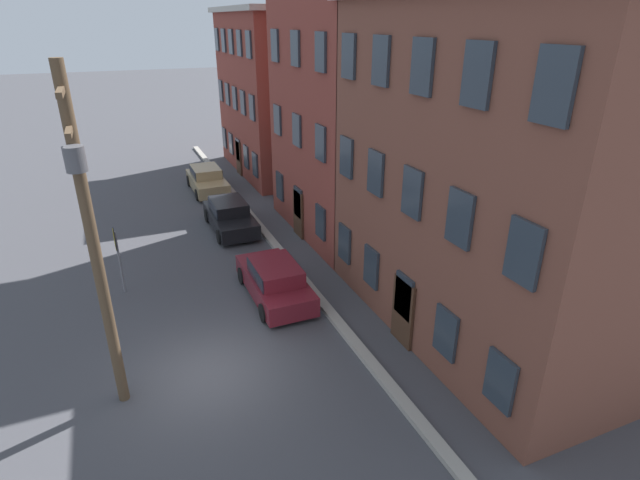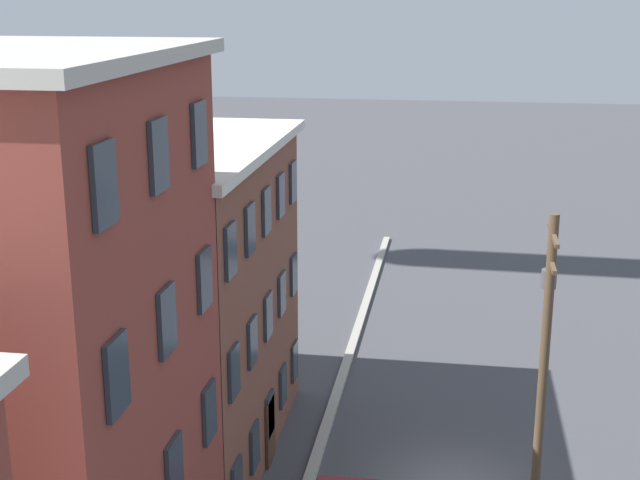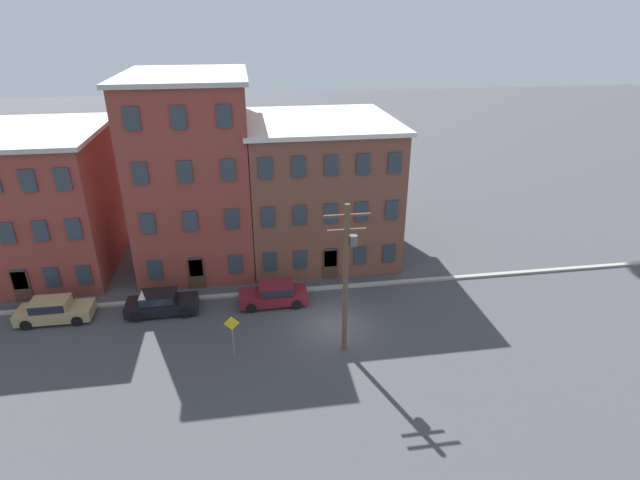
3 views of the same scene
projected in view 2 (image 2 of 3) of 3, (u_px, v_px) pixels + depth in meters
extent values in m
cube|color=#9E998E|center=(310.00, 476.00, 27.76)|extent=(56.00, 0.36, 0.16)
cube|color=#2D3842|center=(117.00, 376.00, 15.18)|extent=(0.90, 0.10, 1.40)
cube|color=#2D3842|center=(104.00, 185.00, 14.28)|extent=(0.90, 0.10, 1.40)
cube|color=#2D3842|center=(175.00, 470.00, 18.62)|extent=(0.90, 0.10, 1.40)
cube|color=#2D3842|center=(167.00, 321.00, 17.72)|extent=(0.90, 0.10, 1.40)
cube|color=#2D3842|center=(159.00, 155.00, 16.82)|extent=(0.90, 0.10, 1.40)
cube|color=#2D3842|center=(210.00, 412.00, 21.16)|extent=(0.90, 0.10, 1.40)
cube|color=#2D3842|center=(205.00, 279.00, 20.26)|extent=(0.90, 0.10, 1.40)
cube|color=#2D3842|center=(199.00, 134.00, 19.36)|extent=(0.90, 0.10, 1.40)
cube|color=brown|center=(98.00, 306.00, 28.27)|extent=(10.64, 10.96, 10.00)
cube|color=silver|center=(86.00, 146.00, 26.88)|extent=(11.14, 11.46, 0.30)
cube|color=#2D3842|center=(234.00, 372.00, 23.39)|extent=(0.90, 0.10, 1.40)
cube|color=#2D3842|center=(231.00, 251.00, 22.49)|extent=(0.90, 0.10, 1.40)
cube|color=#2D3842|center=(255.00, 447.00, 26.31)|extent=(0.90, 0.10, 1.40)
cube|color=#2D3842|center=(253.00, 342.00, 25.41)|extent=(0.90, 0.10, 1.40)
cube|color=#2D3842|center=(250.00, 229.00, 24.51)|extent=(0.90, 0.10, 1.40)
cube|color=#2D3842|center=(270.00, 414.00, 28.34)|extent=(0.90, 0.10, 1.40)
cube|color=#2D3842|center=(268.00, 316.00, 27.44)|extent=(0.90, 0.10, 1.40)
cube|color=#2D3842|center=(267.00, 211.00, 26.53)|extent=(0.90, 0.10, 1.40)
cube|color=#2D3842|center=(283.00, 386.00, 30.36)|extent=(0.90, 0.10, 1.40)
cube|color=#2D3842|center=(282.00, 294.00, 29.46)|extent=(0.90, 0.10, 1.40)
cube|color=#2D3842|center=(281.00, 195.00, 28.56)|extent=(0.90, 0.10, 1.40)
cube|color=#2D3842|center=(295.00, 361.00, 32.38)|extent=(0.90, 0.10, 1.40)
cube|color=#2D3842|center=(294.00, 274.00, 31.48)|extent=(0.90, 0.10, 1.40)
cube|color=#2D3842|center=(293.00, 182.00, 30.58)|extent=(0.90, 0.10, 1.40)
cube|color=#472D1E|center=(270.00, 430.00, 28.49)|extent=(1.10, 0.10, 2.20)
cylinder|color=brown|center=(544.00, 360.00, 25.73)|extent=(0.28, 0.28, 8.73)
cube|color=brown|center=(553.00, 235.00, 24.71)|extent=(2.40, 0.12, 0.12)
cube|color=brown|center=(551.00, 262.00, 24.93)|extent=(2.00, 0.12, 0.12)
cylinder|color=#515156|center=(549.00, 279.00, 25.42)|extent=(0.44, 0.44, 0.55)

